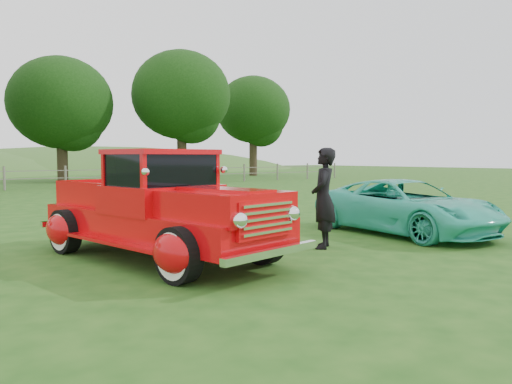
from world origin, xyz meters
TOP-DOWN VIEW (x-y plane):
  - ground at (0.00, 0.00)m, footprint 140.00×140.00m
  - fence_line at (0.00, 22.00)m, footprint 48.00×0.12m
  - tree_near_east at (5.00, 29.00)m, footprint 6.80×6.80m
  - tree_mid_east at (13.00, 27.00)m, footprint 7.20×7.20m
  - tree_far_east at (22.00, 30.00)m, footprint 6.60×6.60m
  - red_pickup at (-1.74, 1.94)m, footprint 2.80×5.20m
  - teal_sedan at (3.68, 1.06)m, footprint 2.38×4.41m
  - man at (1.05, 0.97)m, footprint 0.79×0.76m

SIDE VIEW (x-z plane):
  - ground at x=0.00m, z-range 0.00..0.00m
  - teal_sedan at x=3.68m, z-range 0.00..1.17m
  - fence_line at x=0.00m, z-range 0.00..1.20m
  - red_pickup at x=-1.74m, z-range -0.09..1.69m
  - man at x=1.05m, z-range 0.00..1.83m
  - tree_near_east at x=5.00m, z-range 1.08..9.41m
  - tree_far_east at x=22.00m, z-range 1.43..10.29m
  - tree_mid_east at x=13.00m, z-range 1.45..10.89m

